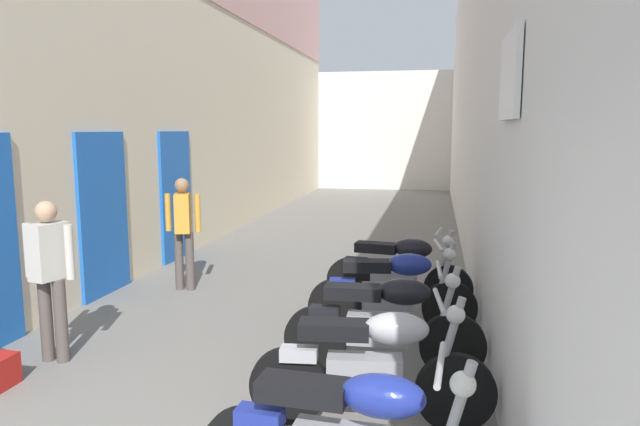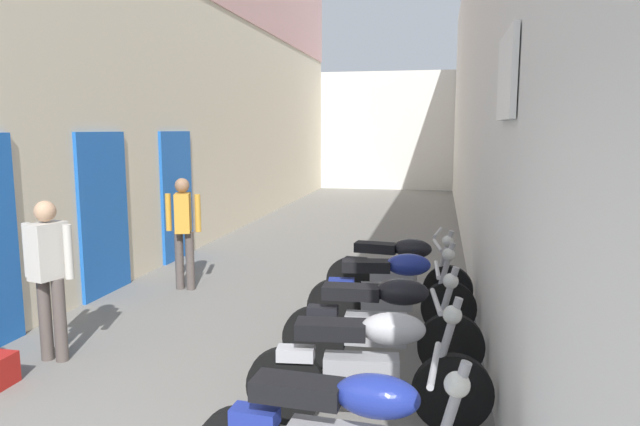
{
  "view_description": "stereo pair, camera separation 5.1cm",
  "coord_description": "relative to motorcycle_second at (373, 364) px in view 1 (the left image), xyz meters",
  "views": [
    {
      "loc": [
        1.94,
        -1.28,
        2.23
      ],
      "look_at": [
        0.38,
        6.38,
        1.09
      ],
      "focal_mm": 32.12,
      "sensor_mm": 36.0,
      "label": 1
    },
    {
      "loc": [
        1.99,
        -1.27,
        2.23
      ],
      "look_at": [
        0.38,
        6.38,
        1.09
      ],
      "focal_mm": 32.12,
      "sensor_mm": 36.0,
      "label": 2
    }
  ],
  "objects": [
    {
      "name": "motorcycle_fourth",
      "position": [
        -0.0,
        2.05,
        0.0
      ],
      "size": [
        1.84,
        0.58,
        1.04
      ],
      "color": "black",
      "rests_on": "ground"
    },
    {
      "name": "pedestrian_further_down",
      "position": [
        -2.99,
        3.23,
        0.42
      ],
      "size": [
        0.52,
        0.39,
        1.57
      ],
      "color": "#564C47",
      "rests_on": "ground"
    },
    {
      "name": "building_right",
      "position": [
        1.14,
        7.29,
        2.52
      ],
      "size": [
        0.45,
        20.12,
        6.05
      ],
      "color": "silver",
      "rests_on": "ground"
    },
    {
      "name": "motorcycle_fifth",
      "position": [
        -0.0,
        2.97,
        0.0
      ],
      "size": [
        1.84,
        0.58,
        1.04
      ],
      "color": "black",
      "rests_on": "ground"
    },
    {
      "name": "pedestrian_mid_alley",
      "position": [
        -3.16,
        0.64,
        0.42
      ],
      "size": [
        0.52,
        0.38,
        1.57
      ],
      "color": "#564C47",
      "rests_on": "ground"
    },
    {
      "name": "building_left",
      "position": [
        -4.17,
        7.24,
        3.73
      ],
      "size": [
        0.45,
        20.12,
        8.39
      ],
      "color": "beige",
      "rests_on": "ground"
    },
    {
      "name": "ground_plane",
      "position": [
        -1.52,
        5.29,
        -0.5
      ],
      "size": [
        36.12,
        36.12,
        0.0
      ],
      "primitive_type": "plane",
      "color": "slate"
    },
    {
      "name": "building_far_end",
      "position": [
        -1.52,
        18.35,
        1.67
      ],
      "size": [
        7.91,
        2.0,
        4.34
      ],
      "primitive_type": "cube",
      "color": "silver",
      "rests_on": "ground"
    },
    {
      "name": "motorcycle_second",
      "position": [
        0.0,
        0.0,
        0.0
      ],
      "size": [
        1.85,
        0.58,
        1.04
      ],
      "color": "black",
      "rests_on": "ground"
    },
    {
      "name": "motorcycle_third",
      "position": [
        0.0,
        0.99,
        0.0
      ],
      "size": [
        1.85,
        0.58,
        1.04
      ],
      "color": "black",
      "rests_on": "ground"
    }
  ]
}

